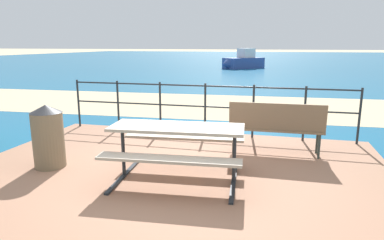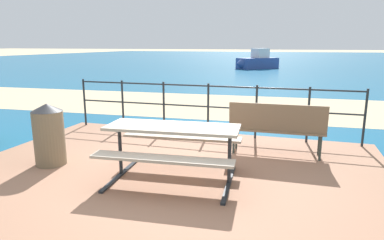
% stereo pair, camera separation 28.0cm
% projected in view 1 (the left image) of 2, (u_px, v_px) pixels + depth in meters
% --- Properties ---
extents(ground_plane, '(240.00, 240.00, 0.00)m').
position_uv_depth(ground_plane, '(170.00, 180.00, 4.95)').
color(ground_plane, tan).
extents(patio_paving, '(6.40, 5.20, 0.06)m').
position_uv_depth(patio_paving, '(170.00, 178.00, 4.94)').
color(patio_paving, '#996B51').
rests_on(patio_paving, ground).
extents(sea_water, '(90.00, 90.00, 0.01)m').
position_uv_depth(sea_water, '(267.00, 60.00, 42.81)').
color(sea_water, '#145B84').
rests_on(sea_water, ground).
extents(beach_strip, '(54.15, 7.04, 0.01)m').
position_uv_depth(beach_strip, '(230.00, 106.00, 10.82)').
color(beach_strip, tan).
rests_on(beach_strip, ground).
extents(picnic_table, '(1.90, 1.44, 0.77)m').
position_uv_depth(picnic_table, '(177.00, 139.00, 4.66)').
color(picnic_table, tan).
rests_on(picnic_table, patio_paving).
extents(park_bench, '(1.58, 0.43, 0.91)m').
position_uv_depth(park_bench, '(276.00, 124.00, 5.78)').
color(park_bench, '#7A6047').
rests_on(park_bench, patio_paving).
extents(railing_fence, '(5.94, 0.04, 1.07)m').
position_uv_depth(railing_fence, '(205.00, 103.00, 7.07)').
color(railing_fence, '#1E2328').
rests_on(railing_fence, patio_paving).
extents(trash_bin, '(0.47, 0.47, 0.97)m').
position_uv_depth(trash_bin, '(48.00, 136.00, 5.20)').
color(trash_bin, '#726047').
rests_on(trash_bin, patio_paving).
extents(boat_near, '(3.33, 3.48, 1.57)m').
position_uv_depth(boat_near, '(243.00, 62.00, 27.21)').
color(boat_near, '#2D478C').
rests_on(boat_near, sea_water).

